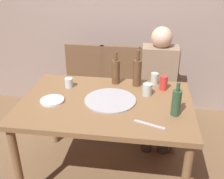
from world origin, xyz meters
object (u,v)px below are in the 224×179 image
tumbler_far (155,78)px  plate_stack (52,101)px  dining_table (106,110)px  chair_left (83,81)px  pizza_tray (110,100)px  water_bottle (116,71)px  guest_in_sweater (159,81)px  beer_bottle (137,72)px  soda_can (164,83)px  wine_glass (69,83)px  chair_middle (118,83)px  table_knife (150,124)px  chair_right (157,86)px  wine_bottle (176,102)px  tumbler_near (147,89)px

tumbler_far → plate_stack: bearing=-150.3°
dining_table → chair_left: chair_left is taller
pizza_tray → water_bottle: (-0.00, 0.34, 0.11)m
guest_in_sweater → beer_bottle: bearing=60.8°
beer_bottle → soda_can: 0.24m
wine_glass → guest_in_sweater: (0.79, 0.49, -0.15)m
beer_bottle → wine_glass: size_ratio=3.97×
dining_table → chair_left: size_ratio=1.49×
pizza_tray → chair_middle: size_ratio=0.45×
wine_glass → plate_stack: (-0.06, -0.27, -0.03)m
wine_glass → table_knife: wine_glass is taller
beer_bottle → plate_stack: 0.76m
tumbler_far → chair_right: chair_right is taller
chair_middle → guest_in_sweater: bearing=160.8°
soda_can → guest_in_sweater: guest_in_sweater is taller
guest_in_sweater → wine_bottle: bearing=96.4°
wine_glass → dining_table: bearing=-30.1°
tumbler_near → table_knife: bearing=-86.3°
chair_left → plate_stack: bearing=89.2°
soda_can → chair_left: size_ratio=0.14×
chair_left → dining_table: bearing=115.2°
tumbler_near → chair_middle: chair_middle is taller
guest_in_sweater → pizza_tray: bearing=60.1°
wine_bottle → beer_bottle: size_ratio=0.78×
tumbler_near → chair_middle: (-0.32, 0.70, -0.29)m
pizza_tray → water_bottle: size_ratio=1.40×
dining_table → tumbler_far: (0.38, 0.38, 0.13)m
chair_left → chair_middle: 0.40m
wine_bottle → chair_middle: bearing=118.3°
table_knife → dining_table: bearing=-19.6°
water_bottle → plate_stack: (-0.45, -0.41, -0.10)m
plate_stack → chair_right: (0.84, 0.92, -0.25)m
dining_table → chair_left: bearing=115.2°
chair_left → pizza_tray: bearing=117.3°
table_knife → pizza_tray: bearing=-23.5°
dining_table → wine_bottle: size_ratio=5.34×
beer_bottle → guest_in_sweater: (0.21, 0.37, -0.23)m
chair_middle → chair_right: (0.43, 0.00, 0.00)m
tumbler_near → table_knife: tumbler_near is taller
dining_table → table_knife: table_knife is taller
tumbler_near → chair_middle: size_ratio=0.11×
wine_bottle → tumbler_near: (-0.21, 0.28, -0.05)m
wine_bottle → table_knife: wine_bottle is taller
wine_glass → table_knife: (0.70, -0.49, -0.04)m
water_bottle → plate_stack: 0.62m
beer_bottle → wine_glass: bearing=-168.3°
table_knife → guest_in_sweater: (0.08, 0.98, -0.11)m
wine_glass → chair_middle: bearing=61.2°
wine_bottle → wine_glass: 0.94m
pizza_tray → chair_left: size_ratio=0.45×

